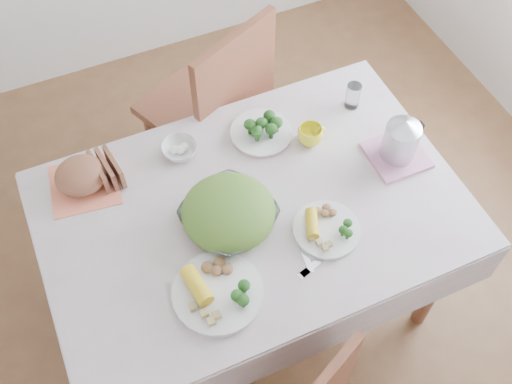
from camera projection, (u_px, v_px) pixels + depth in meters
name	position (u px, v px, depth m)	size (l,w,h in m)	color
floor	(254.00, 298.00, 2.77)	(3.60, 3.60, 0.00)	brown
dining_table	(254.00, 259.00, 2.46)	(1.40, 0.90, 0.75)	brown
tablecloth	(253.00, 208.00, 2.15)	(1.50, 1.00, 0.01)	beige
chair_far	(204.00, 113.00, 2.80)	(0.47, 0.47, 1.05)	brown
salad_bowl	(229.00, 216.00, 2.08)	(0.31, 0.31, 0.08)	white
dinner_plate_left	(218.00, 293.00, 1.94)	(0.30, 0.30, 0.02)	white
dinner_plate_right	(327.00, 230.00, 2.08)	(0.24, 0.24, 0.02)	white
broccoli_plate	(261.00, 133.00, 2.33)	(0.24, 0.24, 0.02)	beige
napkin	(85.00, 185.00, 2.20)	(0.24, 0.24, 0.00)	#FF805A
bread_loaf	(81.00, 176.00, 2.15)	(0.19, 0.18, 0.11)	brown
fruit_bowl	(180.00, 150.00, 2.27)	(0.14, 0.14, 0.04)	white
yellow_mug	(310.00, 135.00, 2.28)	(0.10, 0.10, 0.08)	yellow
glass_tumbler	(353.00, 94.00, 2.37)	(0.06, 0.06, 0.11)	white
pink_tray	(396.00, 155.00, 2.27)	(0.21, 0.21, 0.02)	pink
electric_kettle	(402.00, 136.00, 2.18)	(0.13, 0.13, 0.18)	#B2B5BA
fork_right	(304.00, 252.00, 2.04)	(0.02, 0.17, 0.00)	silver
knife	(323.00, 257.00, 2.02)	(0.02, 0.20, 0.00)	silver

